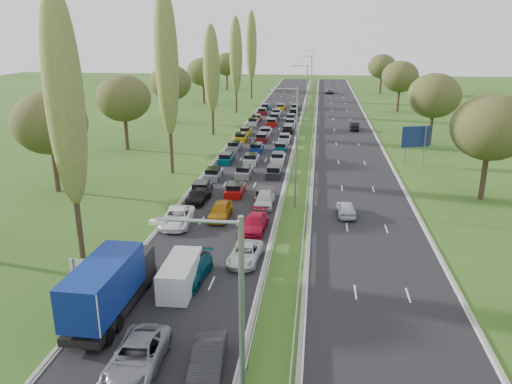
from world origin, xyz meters
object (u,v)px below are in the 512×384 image
(near_car_3, at_px, (199,196))
(blue_lorry, at_px, (111,285))
(direction_sign, at_px, (416,138))
(info_sign, at_px, (79,269))
(white_van_rear, at_px, (184,270))
(near_car_2, at_px, (177,217))
(white_van_front, at_px, (181,273))

(near_car_3, bearing_deg, blue_lorry, -86.37)
(near_car_3, bearing_deg, direction_sign, 41.41)
(near_car_3, distance_m, info_sign, 19.27)
(white_van_rear, distance_m, direction_sign, 42.31)
(near_car_2, relative_size, near_car_3, 1.20)
(white_van_rear, bearing_deg, near_car_3, 98.89)
(near_car_3, bearing_deg, near_car_2, -89.25)
(near_car_3, relative_size, blue_lorry, 0.49)
(white_van_front, bearing_deg, info_sign, -174.63)
(near_car_2, xyz_separation_m, info_sign, (-3.45, -12.23, 0.60))
(near_car_2, height_order, white_van_rear, white_van_rear)
(blue_lorry, distance_m, info_sign, 4.73)
(near_car_2, bearing_deg, info_sign, -109.10)
(near_car_2, height_order, blue_lorry, blue_lorry)
(white_van_rear, xyz_separation_m, info_sign, (-6.94, -1.51, 0.40))
(blue_lorry, relative_size, info_sign, 4.37)
(blue_lorry, height_order, white_van_front, blue_lorry)
(near_car_3, relative_size, white_van_rear, 0.96)
(white_van_rear, bearing_deg, white_van_front, -89.20)
(info_sign, relative_size, direction_sign, 0.40)
(info_sign, bearing_deg, near_car_2, 74.25)
(direction_sign, bearing_deg, white_van_front, -120.65)
(near_car_3, distance_m, direction_sign, 31.34)
(blue_lorry, xyz_separation_m, direction_sign, (25.23, 40.67, 1.56))
(near_car_3, xyz_separation_m, white_van_rear, (3.06, -17.36, 0.29))
(near_car_2, distance_m, near_car_3, 6.65)
(blue_lorry, height_order, direction_sign, direction_sign)
(direction_sign, bearing_deg, near_car_3, -143.01)
(info_sign, bearing_deg, near_car_3, 78.39)
(blue_lorry, height_order, info_sign, blue_lorry)
(near_car_3, xyz_separation_m, blue_lorry, (-0.30, -21.90, 1.33))
(direction_sign, bearing_deg, near_car_2, -134.94)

